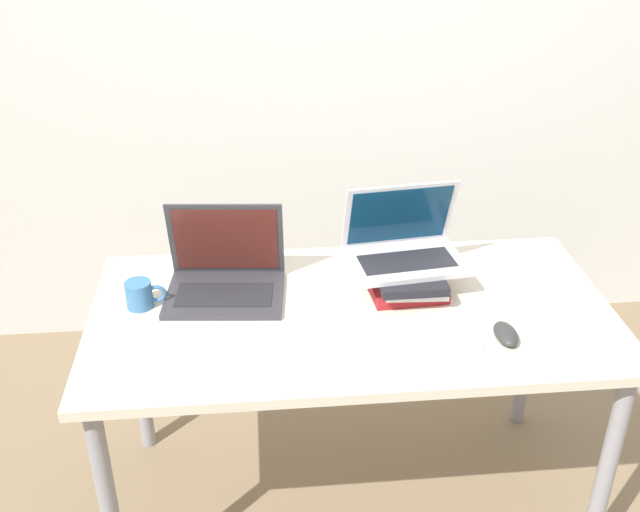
{
  "coord_description": "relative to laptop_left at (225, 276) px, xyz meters",
  "views": [
    {
      "loc": [
        -0.26,
        -1.42,
        1.92
      ],
      "look_at": [
        -0.09,
        0.38,
        0.93
      ],
      "focal_mm": 42.0,
      "sensor_mm": 36.0,
      "label": 1
    }
  ],
  "objects": [
    {
      "name": "wall_back",
      "position": [
        0.36,
        0.97,
        0.55
      ],
      "size": [
        8.0,
        0.05,
        2.7
      ],
      "color": "silver",
      "rests_on": "ground_plane"
    },
    {
      "name": "desk",
      "position": [
        0.36,
        -0.14,
        -0.13
      ],
      "size": [
        1.5,
        0.77,
        0.75
      ],
      "color": "beige",
      "rests_on": "ground_plane"
    },
    {
      "name": "laptop_left",
      "position": [
        0.0,
        0.0,
        0.0
      ],
      "size": [
        0.37,
        0.29,
        0.27
      ],
      "color": "#333338",
      "rests_on": "desk"
    },
    {
      "name": "book_stack",
      "position": [
        0.54,
        -0.05,
        -0.01
      ],
      "size": [
        0.23,
        0.26,
        0.08
      ],
      "color": "maroon",
      "rests_on": "desk"
    },
    {
      "name": "laptop_on_books",
      "position": [
        0.53,
        -0.0,
        0.08
      ],
      "size": [
        0.36,
        0.27,
        0.24
      ],
      "color": "silver",
      "rests_on": "book_stack"
    },
    {
      "name": "wireless_keyboard",
      "position": [
        0.53,
        -0.31,
        -0.05
      ],
      "size": [
        0.31,
        0.11,
        0.01
      ],
      "color": "silver",
      "rests_on": "desk"
    },
    {
      "name": "mouse",
      "position": [
        0.76,
        -0.32,
        -0.04
      ],
      "size": [
        0.06,
        0.11,
        0.03
      ],
      "color": "#2D2D2D",
      "rests_on": "desk"
    },
    {
      "name": "mug",
      "position": [
        -0.24,
        -0.06,
        -0.01
      ],
      "size": [
        0.12,
        0.08,
        0.08
      ],
      "color": "teal",
      "rests_on": "desk"
    }
  ]
}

